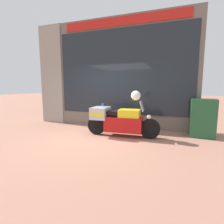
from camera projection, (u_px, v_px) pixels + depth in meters
ground_plane at (89, 139)px, 5.34m from camera, size 60.00×60.00×0.00m
shop_building at (100, 74)px, 7.06m from camera, size 6.48×0.55×4.16m
window_display at (122, 114)px, 7.00m from camera, size 4.95×0.30×2.11m
paramedic_motorcycle at (118, 120)px, 5.61m from camera, size 2.36×0.70×1.17m
utility_cabinet at (203, 118)px, 5.47m from camera, size 0.73×0.46×1.21m
white_helmet at (136, 96)px, 5.34m from camera, size 0.30×0.30×0.30m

